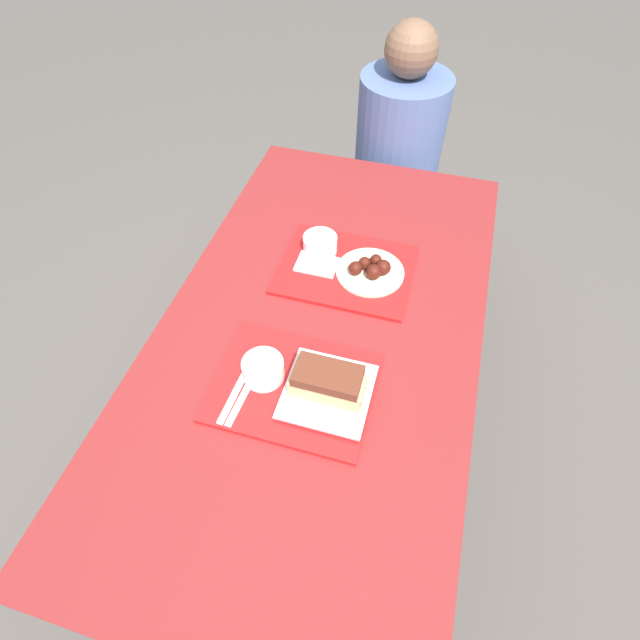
% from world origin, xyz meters
% --- Properties ---
extents(ground_plane, '(12.00, 12.00, 0.00)m').
position_xyz_m(ground_plane, '(0.00, 0.00, 0.00)').
color(ground_plane, '#4C4742').
extents(picnic_table, '(0.87, 1.63, 0.73)m').
position_xyz_m(picnic_table, '(0.00, 0.00, 0.64)').
color(picnic_table, maroon).
rests_on(picnic_table, ground_plane).
extents(picnic_bench_far, '(0.82, 0.28, 0.46)m').
position_xyz_m(picnic_bench_far, '(0.00, 1.03, 0.39)').
color(picnic_bench_far, maroon).
rests_on(picnic_bench_far, ground_plane).
extents(tray_near, '(0.39, 0.31, 0.01)m').
position_xyz_m(tray_near, '(-0.01, -0.21, 0.74)').
color(tray_near, red).
rests_on(tray_near, picnic_table).
extents(tray_far, '(0.39, 0.31, 0.01)m').
position_xyz_m(tray_far, '(0.01, 0.23, 0.74)').
color(tray_far, red).
rests_on(tray_far, picnic_table).
extents(bowl_coleslaw_near, '(0.10, 0.10, 0.05)m').
position_xyz_m(bowl_coleslaw_near, '(-0.09, -0.20, 0.78)').
color(bowl_coleslaw_near, white).
rests_on(bowl_coleslaw_near, tray_near).
extents(brisket_sandwich_plate, '(0.21, 0.21, 0.10)m').
position_xyz_m(brisket_sandwich_plate, '(0.08, -0.21, 0.78)').
color(brisket_sandwich_plate, beige).
rests_on(brisket_sandwich_plate, tray_near).
extents(plastic_fork_near, '(0.02, 0.17, 0.00)m').
position_xyz_m(plastic_fork_near, '(-0.14, -0.27, 0.75)').
color(plastic_fork_near, white).
rests_on(plastic_fork_near, tray_near).
extents(plastic_knife_near, '(0.03, 0.17, 0.00)m').
position_xyz_m(plastic_knife_near, '(-0.12, -0.27, 0.75)').
color(plastic_knife_near, white).
rests_on(plastic_knife_near, tray_near).
extents(condiment_packet, '(0.04, 0.03, 0.01)m').
position_xyz_m(condiment_packet, '(0.02, -0.14, 0.75)').
color(condiment_packet, '#A59E93').
rests_on(condiment_packet, tray_near).
extents(bowl_coleslaw_far, '(0.10, 0.10, 0.05)m').
position_xyz_m(bowl_coleslaw_far, '(-0.08, 0.28, 0.78)').
color(bowl_coleslaw_far, white).
rests_on(bowl_coleslaw_far, tray_far).
extents(wings_plate_far, '(0.20, 0.20, 0.05)m').
position_xyz_m(wings_plate_far, '(0.09, 0.22, 0.76)').
color(wings_plate_far, beige).
rests_on(wings_plate_far, tray_far).
extents(napkin_far, '(0.12, 0.09, 0.01)m').
position_xyz_m(napkin_far, '(-0.07, 0.21, 0.75)').
color(napkin_far, white).
rests_on(napkin_far, tray_far).
extents(person_seated_across, '(0.35, 0.35, 0.69)m').
position_xyz_m(person_seated_across, '(0.03, 1.03, 0.75)').
color(person_seated_across, '#4C6093').
rests_on(person_seated_across, picnic_bench_far).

